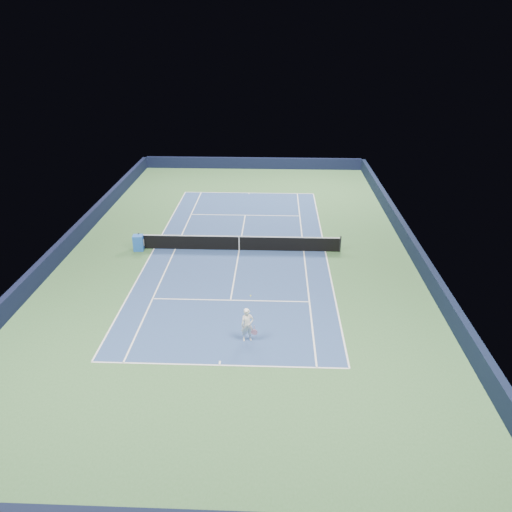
{
  "coord_description": "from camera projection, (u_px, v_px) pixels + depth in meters",
  "views": [
    {
      "loc": [
        2.25,
        -28.97,
        13.11
      ],
      "look_at": [
        1.2,
        -3.0,
        1.0
      ],
      "focal_mm": 35.0,
      "sensor_mm": 36.0,
      "label": 1
    }
  ],
  "objects": [
    {
      "name": "tennis_net",
      "position": [
        239.0,
        243.0,
        31.65
      ],
      "size": [
        12.9,
        0.1,
        1.07
      ],
      "color": "black",
      "rests_on": "ground"
    },
    {
      "name": "wall_far",
      "position": [
        253.0,
        163.0,
        49.58
      ],
      "size": [
        22.0,
        0.35,
        1.1
      ],
      "primitive_type": "cube",
      "color": "black",
      "rests_on": "ground"
    },
    {
      "name": "baseline_near",
      "position": [
        219.0,
        365.0,
        21.09
      ],
      "size": [
        10.97,
        0.08,
        0.0
      ],
      "primitive_type": "cube",
      "color": "white",
      "rests_on": "ground"
    },
    {
      "name": "court_surface",
      "position": [
        239.0,
        250.0,
        31.86
      ],
      "size": [
        10.97,
        23.77,
        0.01
      ],
      "primitive_type": "cube",
      "color": "navy",
      "rests_on": "ground"
    },
    {
      "name": "wall_right",
      "position": [
        411.0,
        245.0,
        31.23
      ],
      "size": [
        0.35,
        40.0,
        1.1
      ],
      "primitive_type": "cube",
      "color": "black",
      "rests_on": "ground"
    },
    {
      "name": "sideline_doubles_left",
      "position": [
        154.0,
        249.0,
        32.06
      ],
      "size": [
        0.08,
        23.77,
        0.0
      ],
      "primitive_type": "cube",
      "color": "white",
      "rests_on": "ground"
    },
    {
      "name": "tennis_player",
      "position": [
        247.0,
        325.0,
        22.45
      ],
      "size": [
        0.8,
        1.3,
        1.78
      ],
      "color": "white",
      "rests_on": "ground"
    },
    {
      "name": "center_mark_near",
      "position": [
        220.0,
        363.0,
        21.23
      ],
      "size": [
        0.08,
        0.3,
        0.0
      ],
      "primitive_type": "cube",
      "color": "white",
      "rests_on": "ground"
    },
    {
      "name": "center_service_line",
      "position": [
        239.0,
        250.0,
        31.86
      ],
      "size": [
        0.08,
        12.8,
        0.0
      ],
      "primitive_type": "cube",
      "color": "white",
      "rests_on": "ground"
    },
    {
      "name": "service_line_far",
      "position": [
        245.0,
        215.0,
        37.65
      ],
      "size": [
        8.23,
        0.08,
        0.0
      ],
      "primitive_type": "cube",
      "color": "white",
      "rests_on": "ground"
    },
    {
      "name": "wall_left",
      "position": [
        71.0,
        239.0,
        32.03
      ],
      "size": [
        0.35,
        40.0,
        1.1
      ],
      "primitive_type": "cube",
      "color": "black",
      "rests_on": "ground"
    },
    {
      "name": "sideline_singles_left",
      "position": [
        175.0,
        249.0,
        32.01
      ],
      "size": [
        0.08,
        23.77,
        0.0
      ],
      "primitive_type": "cube",
      "color": "white",
      "rests_on": "ground"
    },
    {
      "name": "service_line_near",
      "position": [
        231.0,
        300.0,
        26.06
      ],
      "size": [
        8.23,
        0.08,
        0.0
      ],
      "primitive_type": "cube",
      "color": "white",
      "rests_on": "ground"
    },
    {
      "name": "sideline_doubles_right",
      "position": [
        325.0,
        251.0,
        31.66
      ],
      "size": [
        0.08,
        23.77,
        0.0
      ],
      "primitive_type": "cube",
      "color": "white",
      "rests_on": "ground"
    },
    {
      "name": "center_mark_far",
      "position": [
        249.0,
        193.0,
        42.49
      ],
      "size": [
        0.08,
        0.3,
        0.0
      ],
      "primitive_type": "cube",
      "color": "white",
      "rests_on": "ground"
    },
    {
      "name": "sideline_singles_right",
      "position": [
        304.0,
        251.0,
        31.71
      ],
      "size": [
        0.08,
        23.77,
        0.0
      ],
      "primitive_type": "cube",
      "color": "white",
      "rests_on": "ground"
    },
    {
      "name": "ground",
      "position": [
        239.0,
        250.0,
        31.86
      ],
      "size": [
        40.0,
        40.0,
        0.0
      ],
      "primitive_type": "plane",
      "color": "#355C32",
      "rests_on": "ground"
    },
    {
      "name": "baseline_far",
      "position": [
        249.0,
        193.0,
        42.62
      ],
      "size": [
        10.97,
        0.08,
        0.0
      ],
      "primitive_type": "cube",
      "color": "white",
      "rests_on": "ground"
    },
    {
      "name": "sponsor_cube",
      "position": [
        138.0,
        243.0,
        31.65
      ],
      "size": [
        0.67,
        0.62,
        1.01
      ],
      "color": "blue",
      "rests_on": "ground"
    }
  ]
}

